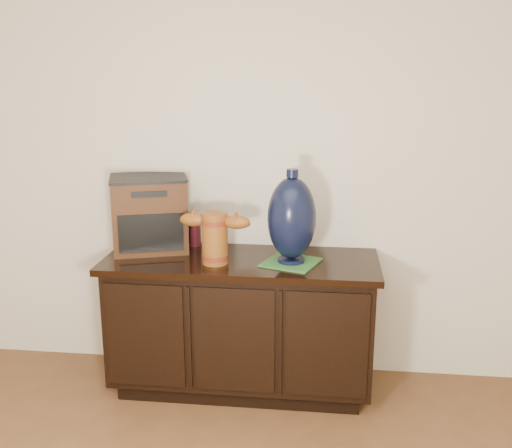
# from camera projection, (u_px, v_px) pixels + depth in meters

# --- Properties ---
(room) EXTENTS (5.00, 5.00, 5.00)m
(room) POSITION_uv_depth(u_px,v_px,m) (33.00, 369.00, 0.91)
(room) COLOR brown
(room) RESTS_ON ground
(sideboard) EXTENTS (1.46, 0.56, 0.75)m
(sideboard) POSITION_uv_depth(u_px,v_px,m) (241.00, 323.00, 3.28)
(sideboard) COLOR black
(sideboard) RESTS_ON ground
(terracotta_vessel) EXTENTS (0.38, 0.15, 0.27)m
(terracotta_vessel) POSITION_uv_depth(u_px,v_px,m) (215.00, 235.00, 3.08)
(terracotta_vessel) COLOR #93541A
(terracotta_vessel) RESTS_ON sideboard
(tv_radio) EXTENTS (0.49, 0.44, 0.41)m
(tv_radio) POSITION_uv_depth(u_px,v_px,m) (150.00, 213.00, 3.31)
(tv_radio) COLOR #412210
(tv_radio) RESTS_ON sideboard
(green_mat) EXTENTS (0.33, 0.33, 0.01)m
(green_mat) POSITION_uv_depth(u_px,v_px,m) (291.00, 262.00, 3.12)
(green_mat) COLOR #316D31
(green_mat) RESTS_ON sideboard
(lamp_base) EXTENTS (0.32, 0.32, 0.49)m
(lamp_base) POSITION_uv_depth(u_px,v_px,m) (292.00, 219.00, 3.06)
(lamp_base) COLOR black
(lamp_base) RESTS_ON green_mat
(spray_can) EXTENTS (0.07, 0.07, 0.20)m
(spray_can) POSITION_uv_depth(u_px,v_px,m) (195.00, 229.00, 3.40)
(spray_can) COLOR #4F0D18
(spray_can) RESTS_ON sideboard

